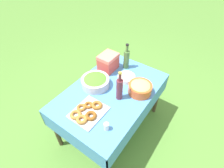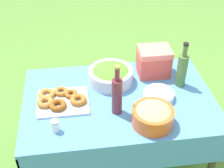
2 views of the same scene
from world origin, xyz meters
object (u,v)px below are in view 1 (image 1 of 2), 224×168
object	(u,v)px
wine_bottle	(119,88)
cooler_box	(108,62)
salad_bowl	(95,81)
plate_stack	(126,78)
donut_platter	(87,112)
olive_oil_bottle	(126,59)
pasta_bowl	(140,88)

from	to	relation	value
wine_bottle	cooler_box	world-z (taller)	wine_bottle
salad_bowl	plate_stack	world-z (taller)	salad_bowl
donut_platter	olive_oil_bottle	distance (m)	0.85
cooler_box	donut_platter	bearing A→B (deg)	-160.00
pasta_bowl	wine_bottle	distance (m)	0.25
salad_bowl	donut_platter	distance (m)	0.41
salad_bowl	wine_bottle	size ratio (longest dim) A/B	0.90
plate_stack	olive_oil_bottle	world-z (taller)	olive_oil_bottle
pasta_bowl	cooler_box	world-z (taller)	cooler_box
salad_bowl	donut_platter	xyz separation A→B (m)	(-0.36, -0.19, -0.04)
plate_stack	cooler_box	size ratio (longest dim) A/B	0.89
olive_oil_bottle	cooler_box	xyz separation A→B (m)	(-0.16, 0.16, -0.03)
salad_bowl	donut_platter	size ratio (longest dim) A/B	0.86
olive_oil_bottle	wine_bottle	size ratio (longest dim) A/B	0.96
pasta_bowl	cooler_box	distance (m)	0.54
plate_stack	olive_oil_bottle	size ratio (longest dim) A/B	0.61
pasta_bowl	donut_platter	xyz separation A→B (m)	(-0.55, 0.27, -0.04)
olive_oil_bottle	wine_bottle	bearing A→B (deg)	-155.52
salad_bowl	olive_oil_bottle	world-z (taller)	olive_oil_bottle
salad_bowl	plate_stack	distance (m)	0.38
donut_platter	cooler_box	distance (m)	0.73
pasta_bowl	cooler_box	size ratio (longest dim) A/B	1.10
donut_platter	cooler_box	xyz separation A→B (m)	(0.68, 0.25, 0.08)
pasta_bowl	plate_stack	world-z (taller)	pasta_bowl
donut_platter	plate_stack	world-z (taller)	donut_platter
plate_stack	wine_bottle	world-z (taller)	wine_bottle
cooler_box	plate_stack	bearing A→B (deg)	-96.27
salad_bowl	pasta_bowl	xyz separation A→B (m)	(0.19, -0.46, 0.01)
salad_bowl	pasta_bowl	distance (m)	0.50
plate_stack	donut_platter	bearing A→B (deg)	176.35
olive_oil_bottle	cooler_box	distance (m)	0.23
plate_stack	wine_bottle	xyz separation A→B (m)	(-0.30, -0.10, 0.11)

